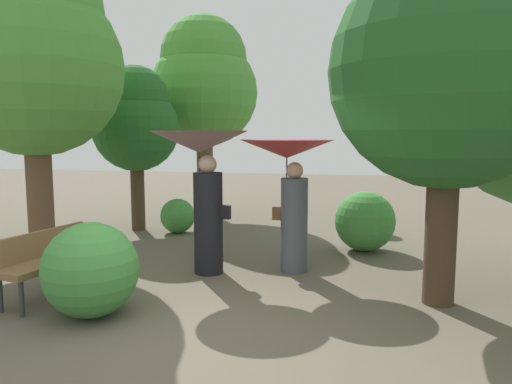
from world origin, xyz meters
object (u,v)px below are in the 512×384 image
object	(u,v)px
park_bench	(50,257)
tree_near_left	(204,82)
person_right	(289,172)
tree_far_back	(136,120)
tree_mid_left	(32,51)
tree_near_right	(449,49)
person_left	(202,166)

from	to	relation	value
park_bench	tree_near_left	world-z (taller)	tree_near_left
person_right	tree_far_back	xyz separation A→B (m)	(-3.62, 2.46, 0.85)
tree_mid_left	tree_far_back	distance (m)	2.77
park_bench	tree_far_back	bearing A→B (deg)	22.01
person_right	tree_mid_left	world-z (taller)	tree_mid_left
tree_far_back	park_bench	bearing A→B (deg)	-79.16
person_right	tree_near_left	xyz separation A→B (m)	(-2.78, 4.55, 1.81)
person_right	park_bench	bearing A→B (deg)	127.12
tree_near_right	tree_far_back	xyz separation A→B (m)	(-5.61, 3.51, -0.69)
park_bench	tree_near_left	bearing A→B (deg)	10.99
person_right	tree_mid_left	xyz separation A→B (m)	(-4.15, -0.06, 1.89)
park_bench	tree_near_right	distance (m)	5.47
tree_near_right	tree_far_back	world-z (taller)	tree_near_right
tree_near_left	park_bench	bearing A→B (deg)	-90.18
person_left	tree_far_back	distance (m)	3.77
park_bench	person_left	bearing A→B (deg)	-36.43
person_left	tree_far_back	xyz separation A→B (m)	(-2.38, 2.82, 0.75)
person_right	tree_near_right	bearing A→B (deg)	-113.08
person_left	person_right	xyz separation A→B (m)	(1.23, 0.36, -0.10)
tree_near_right	tree_mid_left	world-z (taller)	tree_mid_left
tree_mid_left	person_left	bearing A→B (deg)	-5.93
person_left	tree_far_back	world-z (taller)	tree_far_back
tree_mid_left	tree_near_left	bearing A→B (deg)	73.45
tree_mid_left	tree_far_back	xyz separation A→B (m)	(0.53, 2.52, -1.03)
park_bench	tree_far_back	world-z (taller)	tree_far_back
person_right	tree_near_right	size ratio (longest dim) A/B	0.42
tree_near_left	person_left	bearing A→B (deg)	-72.49
tree_near_right	park_bench	bearing A→B (deg)	-171.14
tree_far_back	tree_mid_left	bearing A→B (deg)	-101.98
person_left	tree_near_left	distance (m)	5.42
person_left	person_right	size ratio (longest dim) A/B	1.07
tree_far_back	person_left	bearing A→B (deg)	-49.81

